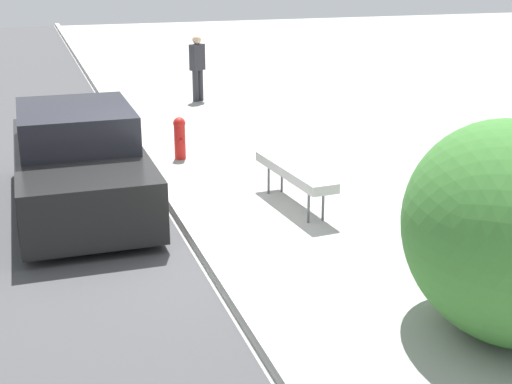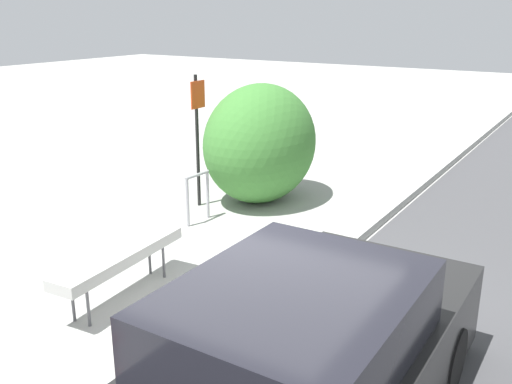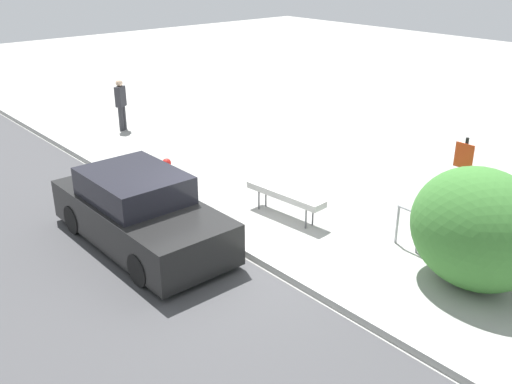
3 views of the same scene
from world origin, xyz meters
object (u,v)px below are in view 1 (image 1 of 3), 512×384
bench (295,172)px  fire_hydrant (180,137)px  bike_rack (440,228)px  parked_car_near (79,163)px  pedestrian (197,66)px

bench → fire_hydrant: 3.21m
bench → bike_rack: bearing=13.3°
parked_car_near → bench: bearing=71.2°
pedestrian → parked_car_near: (7.15, -3.51, -0.21)m
bench → pedestrian: size_ratio=1.21×
pedestrian → parked_car_near: bearing=31.6°
bench → fire_hydrant: fire_hydrant is taller
bench → parked_car_near: size_ratio=0.47×
fire_hydrant → parked_car_near: bearing=-43.3°
pedestrian → parked_car_near: size_ratio=0.38×
bench → fire_hydrant: size_ratio=2.58×
bike_rack → parked_car_near: 5.20m
bike_rack → pedestrian: pedestrian is taller
bench → bike_rack: size_ratio=2.39×
bike_rack → parked_car_near: size_ratio=0.19×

